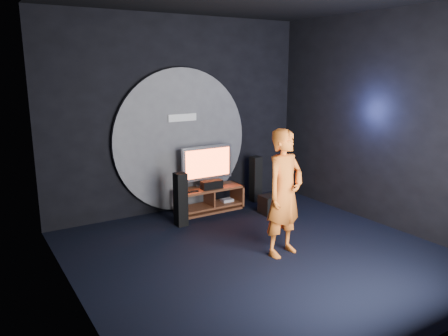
# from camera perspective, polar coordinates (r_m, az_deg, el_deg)

# --- Properties ---
(floor) EXTENTS (5.00, 5.00, 0.00)m
(floor) POSITION_cam_1_polar(r_m,az_deg,el_deg) (6.36, 4.66, -11.16)
(floor) COLOR black
(floor) RESTS_ON ground
(back_wall) EXTENTS (5.00, 0.04, 3.50)m
(back_wall) POSITION_cam_1_polar(r_m,az_deg,el_deg) (7.99, -5.82, 6.86)
(back_wall) COLOR black
(back_wall) RESTS_ON ground
(front_wall) EXTENTS (5.00, 0.04, 3.50)m
(front_wall) POSITION_cam_1_polar(r_m,az_deg,el_deg) (4.16, 25.89, -0.08)
(front_wall) COLOR black
(front_wall) RESTS_ON ground
(left_wall) EXTENTS (0.04, 5.00, 3.50)m
(left_wall) POSITION_cam_1_polar(r_m,az_deg,el_deg) (4.83, -19.64, 2.12)
(left_wall) COLOR black
(left_wall) RESTS_ON ground
(right_wall) EXTENTS (0.04, 5.00, 3.50)m
(right_wall) POSITION_cam_1_polar(r_m,az_deg,el_deg) (7.61, 20.37, 5.81)
(right_wall) COLOR black
(right_wall) RESTS_ON ground
(wall_disc_panel) EXTENTS (2.60, 0.11, 2.60)m
(wall_disc_panel) POSITION_cam_1_polar(r_m,az_deg,el_deg) (8.00, -5.57, 3.63)
(wall_disc_panel) COLOR #515156
(wall_disc_panel) RESTS_ON ground
(media_console) EXTENTS (1.26, 0.45, 0.45)m
(media_console) POSITION_cam_1_polar(r_m,az_deg,el_deg) (8.08, -1.88, -4.29)
(media_console) COLOR brown
(media_console) RESTS_ON ground
(tv) EXTENTS (1.01, 0.22, 0.76)m
(tv) POSITION_cam_1_polar(r_m,az_deg,el_deg) (7.96, -2.20, 0.45)
(tv) COLOR #B0B1B8
(tv) RESTS_ON media_console
(center_speaker) EXTENTS (0.40, 0.15, 0.15)m
(center_speaker) POSITION_cam_1_polar(r_m,az_deg,el_deg) (7.91, -1.61, -2.19)
(center_speaker) COLOR black
(center_speaker) RESTS_ON media_console
(remote) EXTENTS (0.18, 0.05, 0.02)m
(remote) POSITION_cam_1_polar(r_m,az_deg,el_deg) (7.72, -4.01, -3.09)
(remote) COLOR black
(remote) RESTS_ON media_console
(tower_speaker_left) EXTENTS (0.18, 0.20, 0.90)m
(tower_speaker_left) POSITION_cam_1_polar(r_m,az_deg,el_deg) (7.31, -5.68, -4.12)
(tower_speaker_left) COLOR black
(tower_speaker_left) RESTS_ON ground
(tower_speaker_right) EXTENTS (0.18, 0.20, 0.90)m
(tower_speaker_right) POSITION_cam_1_polar(r_m,az_deg,el_deg) (8.61, 4.15, -1.44)
(tower_speaker_right) COLOR black
(tower_speaker_right) RESTS_ON ground
(subwoofer) EXTENTS (0.31, 0.31, 0.34)m
(subwoofer) POSITION_cam_1_polar(r_m,az_deg,el_deg) (7.98, 5.92, -4.78)
(subwoofer) COLOR black
(subwoofer) RESTS_ON ground
(player) EXTENTS (0.72, 0.55, 1.79)m
(player) POSITION_cam_1_polar(r_m,az_deg,el_deg) (6.12, 7.90, -3.27)
(player) COLOR #D25F1C
(player) RESTS_ON ground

